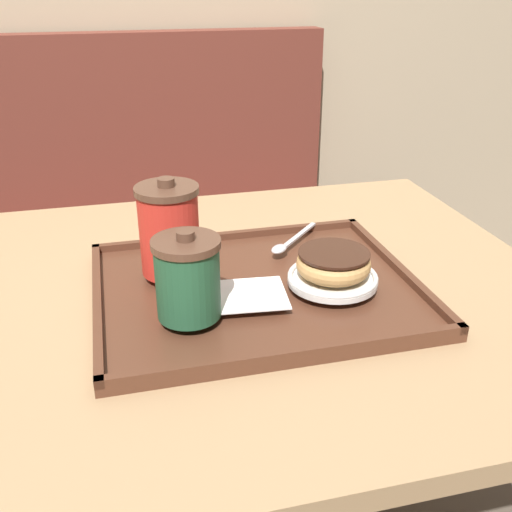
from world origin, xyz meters
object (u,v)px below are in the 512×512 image
at_px(donut_chocolate_glazed, 334,263).
at_px(coffee_cup_rear, 169,229).
at_px(coffee_cup_front, 188,277).
at_px(spoon, 286,244).

bearing_deg(donut_chocolate_glazed, coffee_cup_rear, 157.14).
relative_size(coffee_cup_front, spoon, 1.01).
xyz_separation_m(donut_chocolate_glazed, spoon, (-0.03, 0.14, -0.03)).
xyz_separation_m(coffee_cup_rear, donut_chocolate_glazed, (0.23, -0.10, -0.04)).
relative_size(donut_chocolate_glazed, spoon, 0.91).
height_order(coffee_cup_rear, donut_chocolate_glazed, coffee_cup_rear).
bearing_deg(coffee_cup_rear, coffee_cup_front, -86.79).
distance_m(coffee_cup_front, donut_chocolate_glazed, 0.22).
height_order(coffee_cup_rear, spoon, coffee_cup_rear).
xyz_separation_m(coffee_cup_front, donut_chocolate_glazed, (0.22, 0.04, -0.02)).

